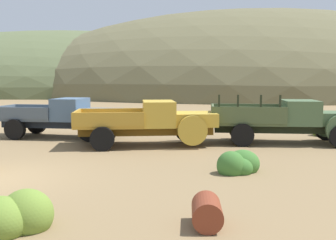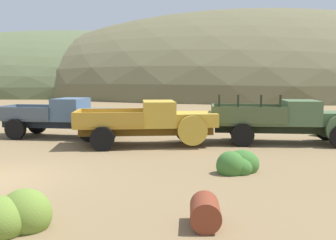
% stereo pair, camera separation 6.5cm
% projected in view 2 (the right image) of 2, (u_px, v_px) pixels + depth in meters
% --- Properties ---
extents(hill_far_left, '(105.57, 61.11, 24.85)m').
position_uv_depth(hill_far_left, '(61.00, 92.00, 83.72)').
color(hill_far_left, '#56603D').
rests_on(hill_far_left, ground).
extents(hill_distant, '(92.33, 76.11, 30.88)m').
position_uv_depth(hill_distant, '(244.00, 93.00, 79.21)').
color(hill_distant, brown).
rests_on(hill_distant, ground).
extents(truck_chalk_blue, '(5.92, 2.39, 1.89)m').
position_uv_depth(truck_chalk_blue, '(70.00, 117.00, 18.79)').
color(truck_chalk_blue, '#262D39').
rests_on(truck_chalk_blue, ground).
extents(truck_faded_yellow, '(6.18, 3.56, 1.89)m').
position_uv_depth(truck_faded_yellow, '(156.00, 122.00, 16.55)').
color(truck_faded_yellow, brown).
rests_on(truck_faded_yellow, ground).
extents(truck_weathered_green, '(6.58, 2.61, 2.16)m').
position_uv_depth(truck_weathered_green, '(297.00, 121.00, 17.05)').
color(truck_weathered_green, '#232B1B').
rests_on(truck_weathered_green, ground).
extents(oil_drum_by_truck, '(0.67, 0.95, 0.58)m').
position_uv_depth(oil_drum_by_truck, '(205.00, 212.00, 7.48)').
color(oil_drum_by_truck, brown).
rests_on(oil_drum_by_truck, ground).
extents(bush_near_barrel, '(1.10, 1.18, 1.02)m').
position_uv_depth(bush_near_barrel, '(324.00, 131.00, 19.42)').
color(bush_near_barrel, olive).
rests_on(bush_near_barrel, ground).
extents(bush_front_right, '(1.31, 1.26, 0.88)m').
position_uv_depth(bush_front_right, '(238.00, 165.00, 11.82)').
color(bush_front_right, '#3D702D').
rests_on(bush_front_right, ground).
extents(bush_back_edge, '(1.39, 1.26, 0.97)m').
position_uv_depth(bush_back_edge, '(12.00, 217.00, 7.28)').
color(bush_back_edge, olive).
rests_on(bush_back_edge, ground).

